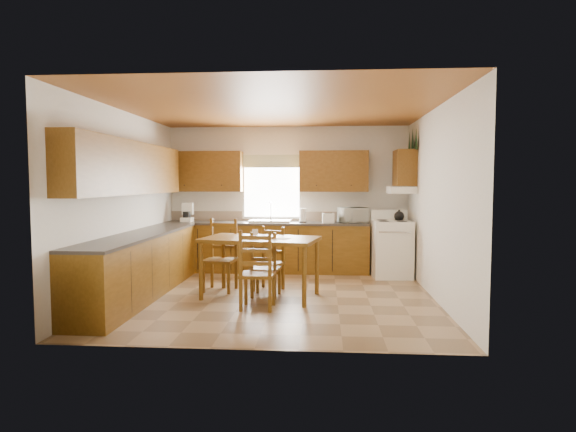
# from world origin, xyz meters

# --- Properties ---
(floor) EXTENTS (4.50, 4.50, 0.00)m
(floor) POSITION_xyz_m (0.00, 0.00, 0.00)
(floor) COLOR #8E714D
(floor) RESTS_ON ground
(ceiling) EXTENTS (4.50, 4.50, 0.00)m
(ceiling) POSITION_xyz_m (0.00, 0.00, 2.70)
(ceiling) COLOR brown
(ceiling) RESTS_ON floor
(wall_left) EXTENTS (4.50, 4.50, 0.00)m
(wall_left) POSITION_xyz_m (-2.25, 0.00, 1.35)
(wall_left) COLOR silver
(wall_left) RESTS_ON floor
(wall_right) EXTENTS (4.50, 4.50, 0.00)m
(wall_right) POSITION_xyz_m (2.25, 0.00, 1.35)
(wall_right) COLOR silver
(wall_right) RESTS_ON floor
(wall_back) EXTENTS (4.50, 4.50, 0.00)m
(wall_back) POSITION_xyz_m (0.00, 2.25, 1.35)
(wall_back) COLOR silver
(wall_back) RESTS_ON floor
(wall_front) EXTENTS (4.50, 4.50, 0.00)m
(wall_front) POSITION_xyz_m (0.00, -2.25, 1.35)
(wall_front) COLOR silver
(wall_front) RESTS_ON floor
(lower_cab_back) EXTENTS (3.75, 0.60, 0.88)m
(lower_cab_back) POSITION_xyz_m (-0.38, 1.95, 0.44)
(lower_cab_back) COLOR brown
(lower_cab_back) RESTS_ON floor
(lower_cab_left) EXTENTS (0.60, 3.60, 0.88)m
(lower_cab_left) POSITION_xyz_m (-1.95, -0.15, 0.44)
(lower_cab_left) COLOR brown
(lower_cab_left) RESTS_ON floor
(counter_back) EXTENTS (3.75, 0.63, 0.04)m
(counter_back) POSITION_xyz_m (-0.38, 1.95, 0.90)
(counter_back) COLOR #3C3530
(counter_back) RESTS_ON lower_cab_back
(counter_left) EXTENTS (0.63, 3.60, 0.04)m
(counter_left) POSITION_xyz_m (-1.95, -0.15, 0.90)
(counter_left) COLOR #3C3530
(counter_left) RESTS_ON lower_cab_left
(backsplash) EXTENTS (3.75, 0.01, 0.18)m
(backsplash) POSITION_xyz_m (-0.38, 2.24, 1.01)
(backsplash) COLOR gray
(backsplash) RESTS_ON counter_back
(upper_cab_back_left) EXTENTS (1.41, 0.33, 0.75)m
(upper_cab_back_left) POSITION_xyz_m (-1.55, 2.08, 1.85)
(upper_cab_back_left) COLOR brown
(upper_cab_back_left) RESTS_ON wall_back
(upper_cab_back_right) EXTENTS (1.25, 0.33, 0.75)m
(upper_cab_back_right) POSITION_xyz_m (0.86, 2.08, 1.85)
(upper_cab_back_right) COLOR brown
(upper_cab_back_right) RESTS_ON wall_back
(upper_cab_left) EXTENTS (0.33, 3.60, 0.75)m
(upper_cab_left) POSITION_xyz_m (-2.08, -0.15, 1.85)
(upper_cab_left) COLOR brown
(upper_cab_left) RESTS_ON wall_left
(upper_cab_stove) EXTENTS (0.33, 0.62, 0.62)m
(upper_cab_stove) POSITION_xyz_m (2.08, 1.65, 1.90)
(upper_cab_stove) COLOR brown
(upper_cab_stove) RESTS_ON wall_right
(range_hood) EXTENTS (0.44, 0.62, 0.12)m
(range_hood) POSITION_xyz_m (2.03, 1.65, 1.52)
(range_hood) COLOR white
(range_hood) RESTS_ON wall_right
(window_frame) EXTENTS (1.13, 0.02, 1.18)m
(window_frame) POSITION_xyz_m (-0.30, 2.22, 1.55)
(window_frame) COLOR white
(window_frame) RESTS_ON wall_back
(window_pane) EXTENTS (1.05, 0.01, 1.10)m
(window_pane) POSITION_xyz_m (-0.30, 2.21, 1.55)
(window_pane) COLOR white
(window_pane) RESTS_ON wall_back
(window_valance) EXTENTS (1.19, 0.01, 0.24)m
(window_valance) POSITION_xyz_m (-0.30, 2.19, 2.05)
(window_valance) COLOR #5E7445
(window_valance) RESTS_ON wall_back
(sink_basin) EXTENTS (0.75, 0.45, 0.04)m
(sink_basin) POSITION_xyz_m (-0.30, 1.95, 0.94)
(sink_basin) COLOR silver
(sink_basin) RESTS_ON counter_back
(pine_decal_a) EXTENTS (0.22, 0.22, 0.36)m
(pine_decal_a) POSITION_xyz_m (2.21, 1.33, 2.38)
(pine_decal_a) COLOR black
(pine_decal_a) RESTS_ON wall_right
(pine_decal_b) EXTENTS (0.22, 0.22, 0.36)m
(pine_decal_b) POSITION_xyz_m (2.21, 1.65, 2.42)
(pine_decal_b) COLOR black
(pine_decal_b) RESTS_ON wall_right
(pine_decal_c) EXTENTS (0.22, 0.22, 0.36)m
(pine_decal_c) POSITION_xyz_m (2.21, 1.97, 2.38)
(pine_decal_c) COLOR black
(pine_decal_c) RESTS_ON wall_right
(stove) EXTENTS (0.69, 0.71, 0.97)m
(stove) POSITION_xyz_m (1.87, 1.60, 0.48)
(stove) COLOR white
(stove) RESTS_ON floor
(coffeemaker) EXTENTS (0.22, 0.26, 0.37)m
(coffeemaker) POSITION_xyz_m (-1.86, 1.94, 1.10)
(coffeemaker) COLOR white
(coffeemaker) RESTS_ON counter_back
(paper_towel) EXTENTS (0.12, 0.12, 0.26)m
(paper_towel) POSITION_xyz_m (0.30, 1.90, 1.05)
(paper_towel) COLOR white
(paper_towel) RESTS_ON counter_back
(toaster) EXTENTS (0.22, 0.16, 0.17)m
(toaster) POSITION_xyz_m (0.77, 1.88, 1.01)
(toaster) COLOR white
(toaster) RESTS_ON counter_back
(microwave) EXTENTS (0.55, 0.49, 0.27)m
(microwave) POSITION_xyz_m (1.22, 1.95, 1.06)
(microwave) COLOR white
(microwave) RESTS_ON counter_back
(dining_table) EXTENTS (1.76, 1.22, 0.86)m
(dining_table) POSITION_xyz_m (-0.22, -0.05, 0.43)
(dining_table) COLOR brown
(dining_table) RESTS_ON floor
(chair_near_left) EXTENTS (0.44, 0.42, 0.94)m
(chair_near_left) POSITION_xyz_m (-0.15, 0.00, 0.47)
(chair_near_left) COLOR brown
(chair_near_left) RESTS_ON floor
(chair_near_right) EXTENTS (0.45, 0.42, 1.04)m
(chair_near_right) POSITION_xyz_m (-0.18, -0.69, 0.52)
(chair_near_right) COLOR brown
(chair_near_right) RESTS_ON floor
(chair_far_left) EXTENTS (0.50, 0.48, 1.08)m
(chair_far_left) POSITION_xyz_m (-0.89, 0.30, 0.54)
(chair_far_left) COLOR brown
(chair_far_left) RESTS_ON floor
(chair_far_right) EXTENTS (0.51, 0.50, 0.96)m
(chair_far_right) POSITION_xyz_m (-0.16, 0.38, 0.48)
(chair_far_right) COLOR brown
(chair_far_right) RESTS_ON floor
(table_paper) EXTENTS (0.25, 0.29, 0.00)m
(table_paper) POSITION_xyz_m (0.10, -0.18, 0.86)
(table_paper) COLOR white
(table_paper) RESTS_ON dining_table
(table_card) EXTENTS (0.08, 0.04, 0.11)m
(table_card) POSITION_xyz_m (-0.31, 0.04, 0.92)
(table_card) COLOR white
(table_card) RESTS_ON dining_table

